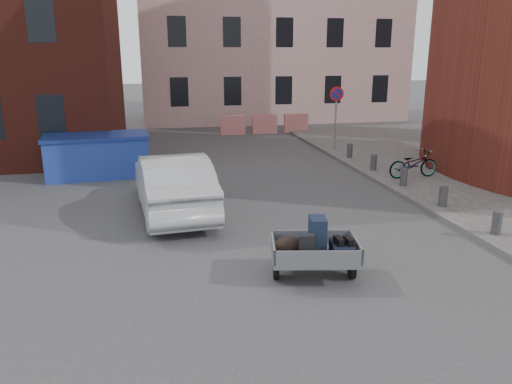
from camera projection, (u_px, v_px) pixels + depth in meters
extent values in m
plane|color=#38383A|center=(231.00, 243.00, 11.25)|extent=(120.00, 120.00, 0.00)
cube|color=#474442|center=(502.00, 177.00, 16.98)|extent=(9.00, 24.00, 0.12)
cube|color=#BA928F|center=(269.00, 5.00, 31.26)|extent=(16.00, 8.00, 14.00)
cylinder|color=gray|center=(336.00, 119.00, 21.00)|extent=(0.07, 0.07, 2.60)
cylinder|color=red|center=(337.00, 94.00, 20.70)|extent=(0.60, 0.03, 0.60)
cylinder|color=navy|center=(337.00, 94.00, 20.68)|extent=(0.44, 0.03, 0.44)
cylinder|color=#3A3A3D|center=(497.00, 223.00, 11.39)|extent=(0.22, 0.22, 0.55)
cylinder|color=#3A3A3D|center=(443.00, 196.00, 13.46)|extent=(0.22, 0.22, 0.55)
cylinder|color=#3A3A3D|center=(404.00, 177.00, 15.53)|extent=(0.22, 0.22, 0.55)
cylinder|color=#3A3A3D|center=(374.00, 162.00, 17.61)|extent=(0.22, 0.22, 0.55)
cylinder|color=#3A3A3D|center=(350.00, 151.00, 19.68)|extent=(0.22, 0.22, 0.55)
cube|color=red|center=(233.00, 125.00, 25.74)|extent=(1.30, 0.18, 1.00)
cube|color=red|center=(265.00, 124.00, 26.08)|extent=(1.30, 0.18, 1.00)
cube|color=red|center=(296.00, 123.00, 26.41)|extent=(1.30, 0.18, 1.00)
cylinder|color=black|center=(276.00, 268.00, 9.43)|extent=(0.18, 0.45, 0.44)
cylinder|color=black|center=(352.00, 267.00, 9.46)|extent=(0.18, 0.45, 0.44)
cube|color=slate|center=(314.00, 256.00, 9.38)|extent=(1.78, 1.38, 0.08)
cube|color=slate|center=(273.00, 247.00, 9.32)|extent=(0.25, 1.09, 0.28)
cube|color=slate|center=(356.00, 247.00, 9.34)|extent=(0.25, 1.09, 0.28)
cube|color=slate|center=(311.00, 237.00, 9.84)|extent=(1.58, 0.34, 0.28)
cube|color=slate|center=(319.00, 258.00, 8.82)|extent=(1.58, 0.34, 0.28)
cube|color=slate|center=(309.00, 241.00, 10.26)|extent=(0.21, 0.70, 0.06)
cube|color=#172238|center=(317.00, 235.00, 9.32)|extent=(0.38, 0.50, 0.70)
cube|color=black|center=(342.00, 250.00, 9.25)|extent=(0.51, 0.66, 0.25)
ellipsoid|color=black|center=(288.00, 246.00, 9.26)|extent=(0.66, 0.47, 0.36)
cube|color=black|center=(307.00, 247.00, 9.06)|extent=(0.31, 0.23, 0.48)
ellipsoid|color=#1930BC|center=(310.00, 241.00, 9.67)|extent=(0.41, 0.36, 0.24)
cube|color=black|center=(339.00, 241.00, 9.15)|extent=(0.13, 0.28, 0.13)
cube|color=black|center=(349.00, 241.00, 9.15)|extent=(0.13, 0.28, 0.13)
cube|color=#223CA5|center=(98.00, 157.00, 17.14)|extent=(3.47, 1.96, 1.33)
cube|color=navy|center=(96.00, 136.00, 16.94)|extent=(3.59, 2.08, 0.11)
imported|color=#A4A7AB|center=(173.00, 183.00, 13.20)|extent=(2.10, 4.99, 1.60)
imported|color=black|center=(413.00, 164.00, 16.52)|extent=(1.77, 0.69, 0.91)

